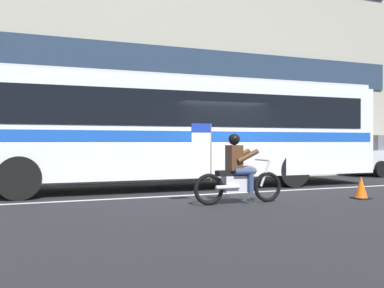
# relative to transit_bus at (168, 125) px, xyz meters

# --- Properties ---
(ground_plane) EXTENTS (60.00, 60.00, 0.00)m
(ground_plane) POSITION_rel_transit_bus_xyz_m (1.34, -1.19, -1.88)
(ground_plane) COLOR black
(sidewalk_curb) EXTENTS (28.00, 3.80, 0.15)m
(sidewalk_curb) POSITION_rel_transit_bus_xyz_m (1.34, 3.91, -1.81)
(sidewalk_curb) COLOR #B7B2A8
(sidewalk_curb) RESTS_ON ground_plane
(lane_center_stripe) EXTENTS (26.60, 0.14, 0.01)m
(lane_center_stripe) POSITION_rel_transit_bus_xyz_m (1.34, -1.79, -1.88)
(lane_center_stripe) COLOR silver
(lane_center_stripe) RESTS_ON ground_plane
(office_building_facade) EXTENTS (28.00, 0.89, 14.05)m
(office_building_facade) POSITION_rel_transit_bus_xyz_m (1.34, 6.20, 5.15)
(office_building_facade) COLOR gray
(office_building_facade) RESTS_ON ground_plane
(transit_bus) EXTENTS (13.15, 2.78, 3.22)m
(transit_bus) POSITION_rel_transit_bus_xyz_m (0.00, 0.00, 0.00)
(transit_bus) COLOR silver
(transit_bus) RESTS_ON ground_plane
(motorcycle_with_rider) EXTENTS (2.20, 0.64, 1.78)m
(motorcycle_with_rider) POSITION_rel_transit_bus_xyz_m (0.52, -3.52, -1.22)
(motorcycle_with_rider) COLOR black
(motorcycle_with_rider) RESTS_ON ground_plane
(fire_hydrant) EXTENTS (0.22, 0.30, 0.75)m
(fire_hydrant) POSITION_rel_transit_bus_xyz_m (1.45, 2.88, -1.37)
(fire_hydrant) COLOR red
(fire_hydrant) RESTS_ON sidewalk_curb
(traffic_cone) EXTENTS (0.36, 0.36, 0.55)m
(traffic_cone) POSITION_rel_transit_bus_xyz_m (3.67, -3.89, -1.63)
(traffic_cone) COLOR #EA590F
(traffic_cone) RESTS_ON ground_plane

